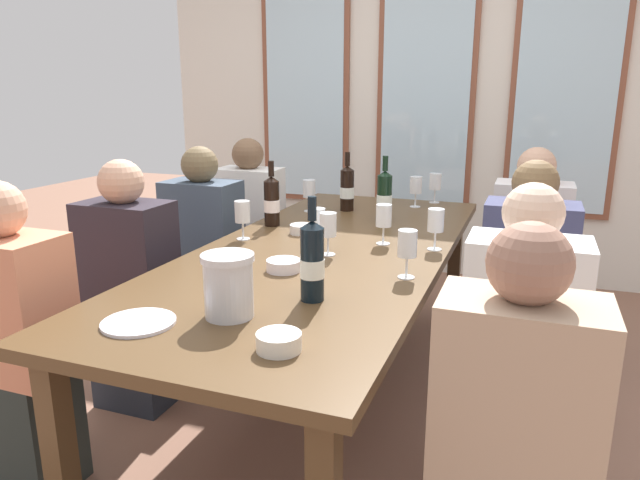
{
  "coord_description": "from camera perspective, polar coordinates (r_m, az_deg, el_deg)",
  "views": [
    {
      "loc": [
        0.8,
        -2.22,
        1.39
      ],
      "look_at": [
        0.0,
        -0.07,
        0.79
      ],
      "focal_mm": 32.43,
      "sensor_mm": 36.0,
      "label": 1
    }
  ],
  "objects": [
    {
      "name": "ground_plane",
      "position": [
        2.73,
        0.54,
        -15.86
      ],
      "size": [
        12.0,
        12.0,
        0.0
      ],
      "primitive_type": "plane",
      "color": "#875C48"
    },
    {
      "name": "back_wall_with_windows",
      "position": [
        4.47,
        10.52,
        15.2
      ],
      "size": [
        4.2,
        0.1,
        2.9
      ],
      "color": "silver",
      "rests_on": "ground"
    },
    {
      "name": "dining_table",
      "position": [
        2.46,
        0.58,
        -2.22
      ],
      "size": [
        1.0,
        2.44,
        0.74
      ],
      "color": "#503820",
      "rests_on": "ground"
    },
    {
      "name": "white_plate_0",
      "position": [
        1.74,
        -17.46,
        -7.77
      ],
      "size": [
        0.21,
        0.21,
        0.01
      ],
      "primitive_type": "cylinder",
      "color": "white",
      "rests_on": "dining_table"
    },
    {
      "name": "metal_pitcher",
      "position": [
        1.71,
        -9.01,
        -4.42
      ],
      "size": [
        0.16,
        0.16,
        0.19
      ],
      "color": "silver",
      "rests_on": "dining_table"
    },
    {
      "name": "wine_bottle_0",
      "position": [
        3.18,
        2.69,
        5.12
      ],
      "size": [
        0.08,
        0.08,
        0.32
      ],
      "color": "black",
      "rests_on": "dining_table"
    },
    {
      "name": "wine_bottle_1",
      "position": [
        2.94,
        6.37,
        4.35
      ],
      "size": [
        0.08,
        0.08,
        0.33
      ],
      "color": "black",
      "rests_on": "dining_table"
    },
    {
      "name": "wine_bottle_2",
      "position": [
        1.8,
        -0.77,
        -2.05
      ],
      "size": [
        0.08,
        0.08,
        0.33
      ],
      "color": "black",
      "rests_on": "dining_table"
    },
    {
      "name": "wine_bottle_3",
      "position": [
        2.83,
        -4.78,
        3.85
      ],
      "size": [
        0.08,
        0.08,
        0.32
      ],
      "color": "black",
      "rests_on": "dining_table"
    },
    {
      "name": "tasting_bowl_0",
      "position": [
        2.67,
        -1.8,
        1.08
      ],
      "size": [
        0.11,
        0.11,
        0.04
      ],
      "primitive_type": "cylinder",
      "color": "white",
      "rests_on": "dining_table"
    },
    {
      "name": "tasting_bowl_1",
      "position": [
        2.13,
        -3.61,
        -2.51
      ],
      "size": [
        0.13,
        0.13,
        0.04
      ],
      "primitive_type": "cylinder",
      "color": "white",
      "rests_on": "dining_table"
    },
    {
      "name": "tasting_bowl_2",
      "position": [
        1.5,
        -4.08,
        -9.99
      ],
      "size": [
        0.12,
        0.12,
        0.05
      ],
      "primitive_type": "cylinder",
      "color": "white",
      "rests_on": "dining_table"
    },
    {
      "name": "wine_glass_0",
      "position": [
        3.46,
        11.3,
        5.52
      ],
      "size": [
        0.07,
        0.07,
        0.17
      ],
      "color": "white",
      "rests_on": "dining_table"
    },
    {
      "name": "wine_glass_1",
      "position": [
        2.49,
        6.31,
        2.21
      ],
      "size": [
        0.07,
        0.07,
        0.17
      ],
      "color": "white",
      "rests_on": "dining_table"
    },
    {
      "name": "wine_glass_2",
      "position": [
        2.39,
        -0.29,
        1.8
      ],
      "size": [
        0.07,
        0.07,
        0.17
      ],
      "color": "white",
      "rests_on": "dining_table"
    },
    {
      "name": "wine_glass_3",
      "position": [
        3.31,
        9.44,
        5.29
      ],
      "size": [
        0.07,
        0.07,
        0.17
      ],
      "color": "white",
      "rests_on": "dining_table"
    },
    {
      "name": "wine_glass_4",
      "position": [
        3.15,
        -1.07,
        4.92
      ],
      "size": [
        0.07,
        0.07,
        0.17
      ],
      "color": "white",
      "rests_on": "dining_table"
    },
    {
      "name": "wine_glass_5",
      "position": [
        2.3,
        0.81,
        1.43
      ],
      "size": [
        0.07,
        0.07,
        0.17
      ],
      "color": "white",
      "rests_on": "dining_table"
    },
    {
      "name": "wine_glass_6",
      "position": [
        2.43,
        11.35,
        1.73
      ],
      "size": [
        0.07,
        0.07,
        0.17
      ],
      "color": "white",
      "rests_on": "dining_table"
    },
    {
      "name": "wine_glass_7",
      "position": [
        2.57,
        -7.71,
        2.67
      ],
      "size": [
        0.07,
        0.07,
        0.17
      ],
      "color": "white",
      "rests_on": "dining_table"
    },
    {
      "name": "wine_glass_8",
      "position": [
        2.04,
        8.61,
        -0.59
      ],
      "size": [
        0.07,
        0.07,
        0.17
      ],
      "color": "white",
      "rests_on": "dining_table"
    },
    {
      "name": "seated_person_0",
      "position": [
        3.58,
        -6.89,
        0.61
      ],
      "size": [
        0.38,
        0.24,
        1.11
      ],
      "color": "#27223F",
      "rests_on": "ground"
    },
    {
      "name": "seated_person_1",
      "position": [
        3.22,
        19.82,
        -1.8
      ],
      "size": [
        0.38,
        0.24,
        1.11
      ],
      "color": "#362643",
      "rests_on": "ground"
    },
    {
      "name": "seated_person_2",
      "position": [
        3.13,
        -11.33,
        -1.61
      ],
      "size": [
        0.38,
        0.24,
        1.11
      ],
      "color": "#2A213D",
      "rests_on": "ground"
    },
    {
      "name": "seated_person_3",
      "position": [
        2.67,
        19.56,
        -5.07
      ],
      "size": [
        0.38,
        0.24,
        1.11
      ],
      "color": "#322F41",
      "rests_on": "ground"
    },
    {
      "name": "seated_person_4",
      "position": [
        2.26,
        -27.83,
        -9.57
      ],
      "size": [
        0.38,
        0.24,
        1.11
      ],
      "color": "#282F2C",
      "rests_on": "ground"
    },
    {
      "name": "seated_person_5",
      "position": [
        1.56,
        18.32,
        -19.63
      ],
      "size": [
        0.38,
        0.24,
        1.11
      ],
      "color": "#232F44",
      "rests_on": "ground"
    },
    {
      "name": "seated_person_6",
      "position": [
        2.66,
        -18.17,
        -4.99
      ],
      "size": [
        0.38,
        0.24,
        1.11
      ],
      "color": "#272D39",
      "rests_on": "ground"
    },
    {
      "name": "seated_person_7",
      "position": [
        2.07,
        19.09,
        -10.8
      ],
      "size": [
        0.38,
        0.24,
        1.11
      ],
      "color": "#383032",
      "rests_on": "ground"
    }
  ]
}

